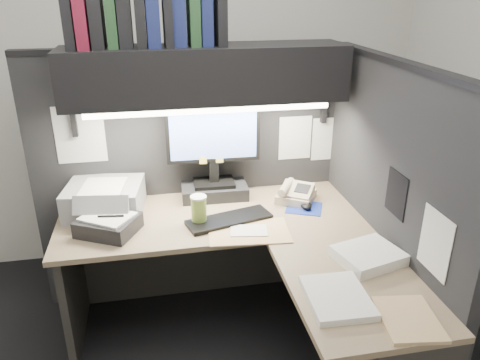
# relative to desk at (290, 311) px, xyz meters

# --- Properties ---
(wall_back) EXTENTS (3.50, 0.04, 2.70)m
(wall_back) POSITION_rel_desk_xyz_m (-0.43, 1.50, 0.91)
(wall_back) COLOR silver
(wall_back) RESTS_ON floor
(partition_back) EXTENTS (1.90, 0.06, 1.60)m
(partition_back) POSITION_rel_desk_xyz_m (-0.40, 0.93, 0.36)
(partition_back) COLOR black
(partition_back) RESTS_ON floor
(partition_right) EXTENTS (0.06, 1.50, 1.60)m
(partition_right) POSITION_rel_desk_xyz_m (0.55, 0.18, 0.36)
(partition_right) COLOR black
(partition_right) RESTS_ON floor
(desk) EXTENTS (1.70, 1.53, 0.73)m
(desk) POSITION_rel_desk_xyz_m (0.00, 0.00, 0.00)
(desk) COLOR #967A5F
(desk) RESTS_ON floor
(overhead_shelf) EXTENTS (1.55, 0.34, 0.30)m
(overhead_shelf) POSITION_rel_desk_xyz_m (-0.30, 0.75, 1.06)
(overhead_shelf) COLOR black
(overhead_shelf) RESTS_ON partition_back
(task_light_tube) EXTENTS (1.32, 0.04, 0.04)m
(task_light_tube) POSITION_rel_desk_xyz_m (-0.30, 0.61, 0.89)
(task_light_tube) COLOR white
(task_light_tube) RESTS_ON overhead_shelf
(monitor) EXTENTS (0.56, 0.26, 0.60)m
(monitor) POSITION_rel_desk_xyz_m (-0.26, 0.81, 0.53)
(monitor) COLOR black
(monitor) RESTS_ON desk
(keyboard) EXTENTS (0.50, 0.27, 0.02)m
(keyboard) POSITION_rel_desk_xyz_m (-0.23, 0.46, 0.30)
(keyboard) COLOR black
(keyboard) RESTS_ON desk
(mousepad) EXTENTS (0.26, 0.25, 0.00)m
(mousepad) POSITION_rel_desk_xyz_m (0.23, 0.54, 0.29)
(mousepad) COLOR navy
(mousepad) RESTS_ON desk
(mouse) EXTENTS (0.08, 0.11, 0.04)m
(mouse) POSITION_rel_desk_xyz_m (0.24, 0.53, 0.31)
(mouse) COLOR black
(mouse) RESTS_ON mousepad
(telephone) EXTENTS (0.29, 0.29, 0.08)m
(telephone) POSITION_rel_desk_xyz_m (0.22, 0.65, 0.33)
(telephone) COLOR tan
(telephone) RESTS_ON desk
(coffee_cup) EXTENTS (0.11, 0.11, 0.16)m
(coffee_cup) POSITION_rel_desk_xyz_m (-0.40, 0.47, 0.37)
(coffee_cup) COLOR #A2AE45
(coffee_cup) RESTS_ON desk
(printer) EXTENTS (0.46, 0.41, 0.17)m
(printer) POSITION_rel_desk_xyz_m (-0.91, 0.72, 0.37)
(printer) COLOR #95979A
(printer) RESTS_ON desk
(notebook_stack) EXTENTS (0.37, 0.35, 0.09)m
(notebook_stack) POSITION_rel_desk_xyz_m (-0.88, 0.47, 0.33)
(notebook_stack) COLOR black
(notebook_stack) RESTS_ON desk
(open_folder) EXTENTS (0.45, 0.32, 0.01)m
(open_folder) POSITION_rel_desk_xyz_m (-0.15, 0.32, 0.29)
(open_folder) COLOR tan
(open_folder) RESTS_ON desk
(paper_stack_a) EXTENTS (0.34, 0.31, 0.06)m
(paper_stack_a) POSITION_rel_desk_xyz_m (0.36, -0.06, 0.31)
(paper_stack_a) COLOR white
(paper_stack_a) RESTS_ON desk
(paper_stack_b) EXTENTS (0.26, 0.32, 0.03)m
(paper_stack_b) POSITION_rel_desk_xyz_m (0.09, -0.32, 0.30)
(paper_stack_b) COLOR white
(paper_stack_b) RESTS_ON desk
(manila_stack) EXTENTS (0.26, 0.31, 0.02)m
(manila_stack) POSITION_rel_desk_xyz_m (0.32, -0.49, 0.29)
(manila_stack) COLOR tan
(manila_stack) RESTS_ON desk
(binder_row) EXTENTS (0.80, 0.25, 0.30)m
(binder_row) POSITION_rel_desk_xyz_m (-0.60, 0.76, 1.35)
(binder_row) COLOR black
(binder_row) RESTS_ON overhead_shelf
(pinned_papers) EXTENTS (1.76, 1.31, 0.51)m
(pinned_papers) POSITION_rel_desk_xyz_m (-0.00, 0.56, 0.61)
(pinned_papers) COLOR white
(pinned_papers) RESTS_ON partition_back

